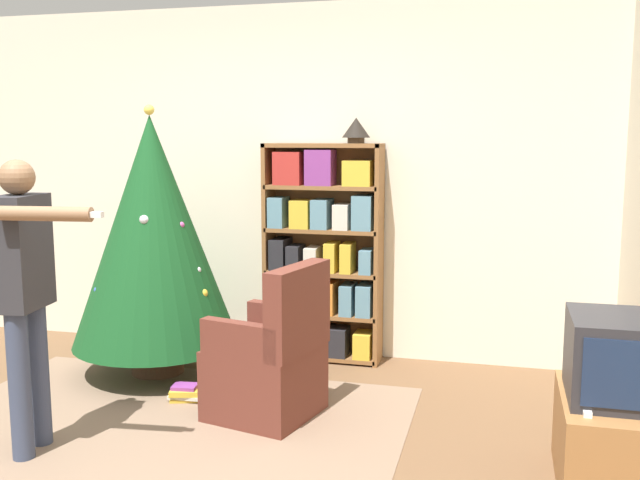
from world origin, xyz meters
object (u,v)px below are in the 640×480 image
christmas_tree (153,232)px  standing_person (25,283)px  bookshelf (322,254)px  armchair (271,363)px  television (616,358)px  table_lamp (356,129)px

christmas_tree → standing_person: christmas_tree is taller
bookshelf → christmas_tree: (-1.03, -0.60, 0.21)m
bookshelf → armchair: bookshelf is taller
television → armchair: size_ratio=0.54×
armchair → standing_person: (-1.05, -0.76, 0.58)m
standing_person → table_lamp: size_ratio=7.64×
christmas_tree → armchair: (1.02, -0.55, -0.67)m
television → christmas_tree: christmas_tree is taller
television → armchair: 1.89m
television → table_lamp: table_lamp is taller
television → armchair: (-1.81, 0.43, -0.31)m
television → christmas_tree: (-2.83, 0.98, 0.36)m
armchair → standing_person: bearing=-40.7°
bookshelf → television: bookshelf is taller
bookshelf → christmas_tree: size_ratio=0.86×
bookshelf → christmas_tree: bearing=-150.0°
bookshelf → christmas_tree: 1.21m
bookshelf → table_lamp: table_lamp is taller
armchair → standing_person: size_ratio=0.60×
christmas_tree → table_lamp: 1.58m
bookshelf → standing_person: bearing=-119.3°
christmas_tree → armchair: size_ratio=2.01×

